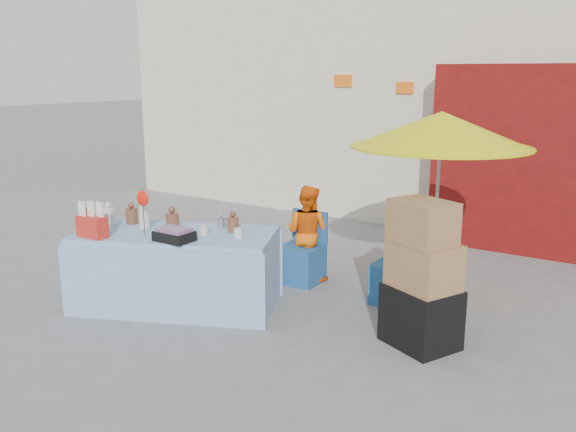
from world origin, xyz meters
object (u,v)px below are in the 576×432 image
Objects in this scene: chair_right at (397,280)px; umbrella at (441,130)px; vendor_beige at (403,252)px; chair_left at (301,261)px; box_stack at (422,280)px; vendor_orange at (307,233)px; market_table at (176,268)px.

chair_right is 1.69m from umbrella.
vendor_beige reaches higher than chair_right.
box_stack is at bearing -27.28° from chair_left.
chair_right is (1.25, 0.00, 0.00)m from chair_left.
chair_left is 1.00× the size of chair_right.
vendor_orange is 0.56× the size of umbrella.
box_stack is at bearing -74.75° from umbrella.
vendor_orange is 0.85× the size of box_stack.
chair_left is at bearing 178.17° from chair_right.
chair_left is 2.11m from box_stack.
market_table reaches higher than vendor_orange.
box_stack is (1.87, -1.02, 0.05)m from vendor_orange.
vendor_orange is at bearing 87.95° from chair_left.
chair_right is 0.79× the size of vendor_beige.
umbrella reaches higher than vendor_orange.
chair_right is (1.96, 1.41, -0.17)m from market_table.
chair_left is 0.41× the size of umbrella.
chair_left is 2.27m from umbrella.
chair_left is 1.25m from chair_right.
market_table is at bearing -143.08° from umbrella.
vendor_orange is 2.13m from box_stack.
chair_left and chair_right have the same top height.
umbrella reaches higher than market_table.
chair_left is 0.62× the size of box_stack.
market_table is 1.72× the size of box_stack.
umbrella is 1.75m from box_stack.
umbrella reaches higher than vendor_beige.
umbrella is at bearing 12.84° from market_table.
chair_right is at bearing -136.60° from umbrella.
box_stack is (2.58, 0.52, 0.21)m from market_table.
vendor_orange is 1.08× the size of vendor_beige.
box_stack reaches higher than chair_right.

